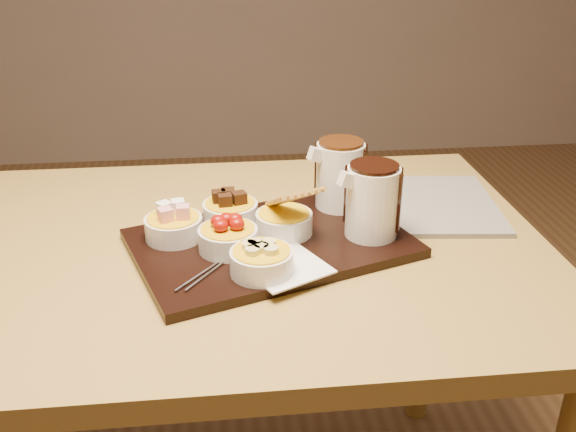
{
  "coord_description": "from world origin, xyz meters",
  "views": [
    {
      "loc": [
        0.03,
        -1.02,
        1.28
      ],
      "look_at": [
        0.14,
        -0.03,
        0.81
      ],
      "focal_mm": 40.0,
      "sensor_mm": 36.0,
      "label": 1
    }
  ],
  "objects": [
    {
      "name": "bowl_cake",
      "position": [
        0.04,
        0.04,
        0.79
      ],
      "size": [
        0.1,
        0.1,
        0.04
      ],
      "primitive_type": "cylinder",
      "color": "silver",
      "rests_on": "serving_board"
    },
    {
      "name": "bowl_strawberries",
      "position": [
        0.03,
        -0.06,
        0.79
      ],
      "size": [
        0.1,
        0.1,
        0.04
      ],
      "primitive_type": "cylinder",
      "color": "silver",
      "rests_on": "serving_board"
    },
    {
      "name": "serving_board",
      "position": [
        0.11,
        -0.03,
        0.76
      ],
      "size": [
        0.53,
        0.43,
        0.02
      ],
      "primitive_type": "cube",
      "rotation": [
        0.0,
        0.0,
        0.33
      ],
      "color": "black",
      "rests_on": "dining_table"
    },
    {
      "name": "fondue_skewers",
      "position": [
        0.03,
        -0.09,
        0.77
      ],
      "size": [
        0.22,
        0.19,
        0.01
      ],
      "primitive_type": null,
      "rotation": [
        0.0,
        0.0,
        -0.68
      ],
      "color": "silver",
      "rests_on": "serving_board"
    },
    {
      "name": "pitcher_milk_chocolate",
      "position": [
        0.25,
        0.09,
        0.83
      ],
      "size": [
        0.12,
        0.12,
        0.13
      ],
      "primitive_type": "cylinder",
      "rotation": [
        0.0,
        0.0,
        0.33
      ],
      "color": "silver",
      "rests_on": "serving_board"
    },
    {
      "name": "napkin",
      "position": [
        0.12,
        -0.13,
        0.77
      ],
      "size": [
        0.16,
        0.16,
        0.0
      ],
      "primitive_type": "cube",
      "rotation": [
        0.0,
        0.0,
        0.47
      ],
      "color": "white",
      "rests_on": "serving_board"
    },
    {
      "name": "bowl_marshmallows",
      "position": [
        -0.06,
        -0.01,
        0.79
      ],
      "size": [
        0.1,
        0.1,
        0.04
      ],
      "primitive_type": "cylinder",
      "color": "silver",
      "rests_on": "serving_board"
    },
    {
      "name": "newspaper",
      "position": [
        0.39,
        0.11,
        0.76
      ],
      "size": [
        0.38,
        0.31,
        0.01
      ],
      "primitive_type": "cube",
      "rotation": [
        0.0,
        0.0,
        -0.1
      ],
      "color": "beige",
      "rests_on": "dining_table"
    },
    {
      "name": "pitcher_dark_chocolate",
      "position": [
        0.28,
        -0.03,
        0.83
      ],
      "size": [
        0.12,
        0.12,
        0.13
      ],
      "primitive_type": "cylinder",
      "rotation": [
        0.0,
        0.0,
        0.33
      ],
      "color": "silver",
      "rests_on": "serving_board"
    },
    {
      "name": "bowl_biscotti",
      "position": [
        0.13,
        -0.01,
        0.79
      ],
      "size": [
        0.1,
        0.1,
        0.04
      ],
      "primitive_type": "cylinder",
      "color": "silver",
      "rests_on": "serving_board"
    },
    {
      "name": "dining_table",
      "position": [
        0.0,
        0.0,
        0.65
      ],
      "size": [
        1.2,
        0.8,
        0.75
      ],
      "color": "#A0823B",
      "rests_on": "ground"
    },
    {
      "name": "bowl_bananas",
      "position": [
        0.08,
        -0.14,
        0.79
      ],
      "size": [
        0.1,
        0.1,
        0.04
      ],
      "primitive_type": "cylinder",
      "color": "silver",
      "rests_on": "serving_board"
    }
  ]
}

